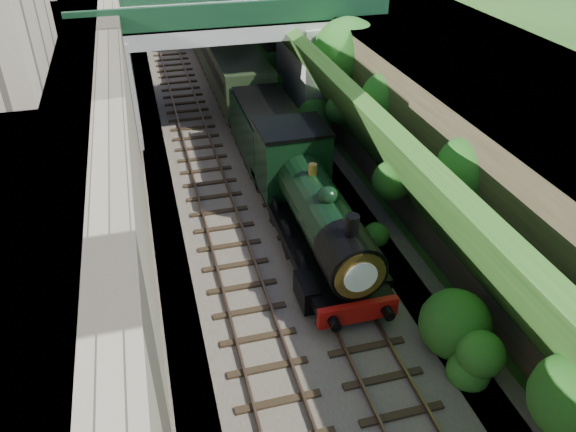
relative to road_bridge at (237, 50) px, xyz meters
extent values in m
cube|color=#473F38|center=(-0.94, -4.00, -3.98)|extent=(10.00, 90.00, 0.20)
cube|color=#756B56|center=(-6.44, -4.00, -0.58)|extent=(1.00, 90.00, 7.00)
cube|color=#262628|center=(-9.94, -4.00, -0.58)|extent=(6.00, 90.00, 7.00)
cube|color=#262628|center=(8.56, -4.00, -0.95)|extent=(8.00, 90.00, 6.25)
cube|color=#1E4714|center=(4.06, -4.00, -1.38)|extent=(4.02, 90.00, 6.36)
sphere|color=#194C14|center=(2.96, -21.29, -2.95)|extent=(1.42, 1.42, 1.42)
sphere|color=#194C14|center=(2.91, -19.92, -3.03)|extent=(2.25, 2.25, 2.25)
sphere|color=#194C14|center=(4.94, -16.29, 0.25)|extent=(2.37, 2.37, 2.37)
sphere|color=#194C14|center=(3.70, -13.09, -1.75)|extent=(1.61, 1.61, 1.61)
sphere|color=#194C14|center=(4.89, -9.36, 0.18)|extent=(2.32, 2.32, 2.32)
sphere|color=#194C14|center=(3.91, -6.32, -1.42)|extent=(1.46, 1.46, 1.46)
sphere|color=#194C14|center=(3.20, -4.48, -2.57)|extent=(1.98, 1.98, 1.98)
sphere|color=#194C14|center=(5.01, -1.16, 0.37)|extent=(1.63, 1.63, 1.63)
sphere|color=#194C14|center=(2.98, 1.96, -2.93)|extent=(1.23, 1.23, 1.23)
sphere|color=#194C14|center=(3.20, 4.43, -2.57)|extent=(1.82, 1.82, 1.82)
sphere|color=#194C14|center=(4.87, 7.85, 0.14)|extent=(1.83, 1.83, 1.83)
sphere|color=#194C14|center=(3.68, 10.09, -1.78)|extent=(1.62, 1.62, 1.62)
sphere|color=#194C14|center=(3.34, 16.81, -2.34)|extent=(1.57, 1.57, 1.57)
sphere|color=#194C14|center=(2.92, 20.14, -3.02)|extent=(1.35, 1.35, 1.35)
cube|color=black|center=(-2.94, -4.00, -3.84)|extent=(2.50, 90.00, 0.07)
cube|color=brown|center=(-3.66, -4.00, -3.75)|extent=(0.08, 90.00, 0.14)
cube|color=brown|center=(-2.23, -4.00, -3.75)|extent=(0.08, 90.00, 0.14)
cube|color=black|center=(0.26, -4.00, -3.84)|extent=(2.50, 90.00, 0.07)
cube|color=brown|center=(-0.46, -4.00, -3.75)|extent=(0.08, 90.00, 0.14)
cube|color=brown|center=(0.97, -4.00, -3.75)|extent=(0.08, 90.00, 0.14)
cube|color=gray|center=(-0.44, 0.00, 1.62)|extent=(16.00, 6.00, 0.90)
cube|color=#163D22|center=(-0.44, -2.85, 2.57)|extent=(16.00, 0.30, 1.20)
cube|color=gray|center=(-6.44, 0.00, -1.23)|extent=(1.40, 6.40, 5.70)
cube|color=gray|center=(4.26, 0.00, -1.23)|extent=(2.40, 6.40, 5.70)
cylinder|color=black|center=(4.86, -4.46, -1.88)|extent=(0.30, 0.30, 4.40)
sphere|color=#194C14|center=(4.86, -4.46, 0.72)|extent=(3.60, 3.60, 3.60)
sphere|color=#194C14|center=(5.36, -3.66, 0.12)|extent=(2.40, 2.40, 2.40)
cube|color=black|center=(0.26, -14.43, -3.58)|extent=(2.40, 8.40, 0.60)
cube|color=black|center=(0.26, -13.43, -3.03)|extent=(2.70, 10.00, 0.35)
cube|color=maroon|center=(0.26, -18.53, -3.13)|extent=(2.70, 0.25, 0.70)
cylinder|color=black|center=(0.26, -14.23, -1.73)|extent=(1.90, 5.60, 1.90)
cylinder|color=black|center=(0.26, -17.53, -1.73)|extent=(1.96, 1.80, 1.96)
cylinder|color=white|center=(0.26, -18.51, -1.73)|extent=(1.10, 0.05, 1.10)
cylinder|color=black|center=(0.26, -17.53, -0.53)|extent=(0.44, 0.44, 0.90)
sphere|color=black|center=(0.26, -15.23, -0.73)|extent=(0.76, 0.76, 0.76)
cylinder|color=#A57F33|center=(0.26, -13.43, -0.63)|extent=(0.32, 0.32, 0.50)
cube|color=black|center=(0.26, -10.63, -1.58)|extent=(2.75, 2.40, 2.80)
cube|color=black|center=(0.26, -10.63, -0.13)|extent=(2.85, 2.50, 0.15)
cube|color=black|center=(-0.99, -17.03, -3.23)|extent=(0.60, 1.40, 0.90)
cube|color=black|center=(1.51, -17.03, -3.23)|extent=(0.60, 1.40, 0.90)
cube|color=black|center=(0.26, -6.23, -3.63)|extent=(2.30, 6.00, 0.50)
cube|color=black|center=(0.26, -6.23, -3.38)|extent=(2.60, 6.00, 0.50)
cube|color=black|center=(0.26, -6.23, -2.18)|extent=(2.70, 6.00, 2.40)
cube|color=black|center=(0.26, -6.23, -0.93)|extent=(2.50, 5.60, 0.20)
cube|color=black|center=(0.26, 6.37, -3.68)|extent=(2.30, 17.00, 0.40)
cube|color=black|center=(0.26, 6.37, -3.43)|extent=(2.50, 17.00, 0.50)
cube|color=#212E1A|center=(0.26, 6.37, -1.93)|extent=(2.80, 18.00, 2.70)
cube|color=slate|center=(0.26, 6.37, -0.43)|extent=(2.90, 18.00, 0.50)
cube|color=black|center=(0.26, 25.17, -3.68)|extent=(2.30, 17.00, 0.40)
cube|color=black|center=(0.26, 25.17, -3.43)|extent=(2.50, 17.00, 0.50)
camera|label=1|loc=(-5.42, -30.87, 9.23)|focal=35.00mm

